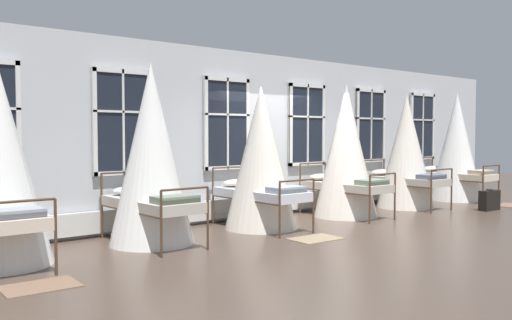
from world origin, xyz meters
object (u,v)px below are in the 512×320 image
object	(u,v)px
cot_second	(151,157)
cot_fourth	(346,153)
cot_third	(261,159)
suitcase_dark	(489,200)
cot_fifth	(406,153)
cot_sixth	(456,148)

from	to	relation	value
cot_second	cot_fourth	size ratio (longest dim) A/B	1.03
cot_third	suitcase_dark	distance (m)	5.63
cot_second	cot_third	xyz separation A→B (m)	(2.17, -0.01, -0.11)
cot_second	cot_third	size ratio (longest dim) A/B	1.09
cot_third	cot_fifth	bearing A→B (deg)	-89.98
suitcase_dark	cot_third	bearing A→B (deg)	167.85
suitcase_dark	cot_second	bearing A→B (deg)	172.00
cot_fourth	cot_fifth	bearing A→B (deg)	-89.18
cot_second	cot_fifth	size ratio (longest dim) A/B	1.07
cot_third	cot_fourth	world-z (taller)	cot_fourth
suitcase_dark	cot_fourth	bearing A→B (deg)	158.31
cot_fifth	suitcase_dark	world-z (taller)	cot_fifth
cot_fifth	suitcase_dark	size ratio (longest dim) A/B	4.53
cot_fifth	cot_sixth	xyz separation A→B (m)	(2.17, 0.02, 0.07)
cot_fifth	cot_third	bearing A→B (deg)	91.06
cot_third	cot_fifth	size ratio (longest dim) A/B	0.99
cot_fourth	cot_fifth	world-z (taller)	cot_fourth
cot_sixth	cot_fifth	bearing A→B (deg)	90.23
cot_sixth	suitcase_dark	bearing A→B (deg)	141.77
cot_fifth	cot_sixth	bearing A→B (deg)	-88.67
cot_third	suitcase_dark	bearing A→B (deg)	-105.45
cot_third	cot_sixth	world-z (taller)	cot_sixth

